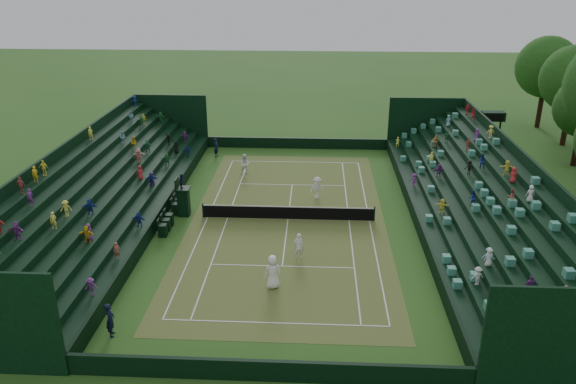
% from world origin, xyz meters
% --- Properties ---
extents(ground, '(160.00, 160.00, 0.00)m').
position_xyz_m(ground, '(0.00, 0.00, 0.00)').
color(ground, '#28551B').
rests_on(ground, ground).
extents(court_surface, '(12.97, 26.77, 0.01)m').
position_xyz_m(court_surface, '(0.00, 0.00, 0.01)').
color(court_surface, '#376822').
rests_on(court_surface, ground).
extents(perimeter_wall_north, '(17.17, 0.20, 1.00)m').
position_xyz_m(perimeter_wall_north, '(0.00, 15.88, 0.50)').
color(perimeter_wall_north, black).
rests_on(perimeter_wall_north, ground).
extents(perimeter_wall_south, '(17.17, 0.20, 1.00)m').
position_xyz_m(perimeter_wall_south, '(0.00, -15.88, 0.50)').
color(perimeter_wall_south, black).
rests_on(perimeter_wall_south, ground).
extents(perimeter_wall_east, '(0.20, 31.77, 1.00)m').
position_xyz_m(perimeter_wall_east, '(8.48, 0.00, 0.50)').
color(perimeter_wall_east, black).
rests_on(perimeter_wall_east, ground).
extents(perimeter_wall_west, '(0.20, 31.77, 1.00)m').
position_xyz_m(perimeter_wall_west, '(-8.48, 0.00, 0.50)').
color(perimeter_wall_west, black).
rests_on(perimeter_wall_west, ground).
extents(north_grandstand, '(6.60, 32.00, 4.90)m').
position_xyz_m(north_grandstand, '(12.66, 0.00, 1.55)').
color(north_grandstand, black).
rests_on(north_grandstand, ground).
extents(south_grandstand, '(6.60, 32.00, 4.90)m').
position_xyz_m(south_grandstand, '(-12.66, 0.00, 1.55)').
color(south_grandstand, black).
rests_on(south_grandstand, ground).
extents(tennis_net, '(11.67, 0.10, 1.06)m').
position_xyz_m(tennis_net, '(0.00, 0.00, 0.53)').
color(tennis_net, black).
rests_on(tennis_net, ground).
extents(scoreboard_tower, '(2.00, 1.00, 3.70)m').
position_xyz_m(scoreboard_tower, '(17.75, 16.00, 3.14)').
color(scoreboard_tower, black).
rests_on(scoreboard_tower, ground).
extents(umpire_chair, '(0.95, 0.95, 3.00)m').
position_xyz_m(umpire_chair, '(-7.17, 0.33, 1.28)').
color(umpire_chair, black).
rests_on(umpire_chair, ground).
extents(courtside_chairs, '(0.54, 5.51, 1.16)m').
position_xyz_m(courtside_chairs, '(-7.80, -0.44, 0.44)').
color(courtside_chairs, black).
rests_on(courtside_chairs, ground).
extents(player_near_west, '(1.08, 0.89, 1.89)m').
position_xyz_m(player_near_west, '(-0.36, -8.66, 0.95)').
color(player_near_west, white).
rests_on(player_near_west, ground).
extents(player_near_east, '(0.59, 0.40, 1.59)m').
position_xyz_m(player_near_east, '(0.91, -5.32, 0.79)').
color(player_near_east, white).
rests_on(player_near_east, ground).
extents(player_far_west, '(0.88, 0.72, 1.71)m').
position_xyz_m(player_far_west, '(-3.97, 8.67, 0.86)').
color(player_far_west, white).
rests_on(player_far_west, ground).
extents(player_far_east, '(1.23, 1.02, 1.66)m').
position_xyz_m(player_far_east, '(1.94, 3.84, 0.83)').
color(player_far_east, white).
rests_on(player_far_east, ground).
extents(line_judge_north, '(0.52, 0.68, 1.67)m').
position_xyz_m(line_judge_north, '(-7.10, 13.04, 0.83)').
color(line_judge_north, black).
rests_on(line_judge_north, ground).
extents(line_judge_south, '(0.55, 0.70, 1.69)m').
position_xyz_m(line_judge_south, '(-7.51, -13.20, 0.85)').
color(line_judge_south, black).
rests_on(line_judge_south, ground).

